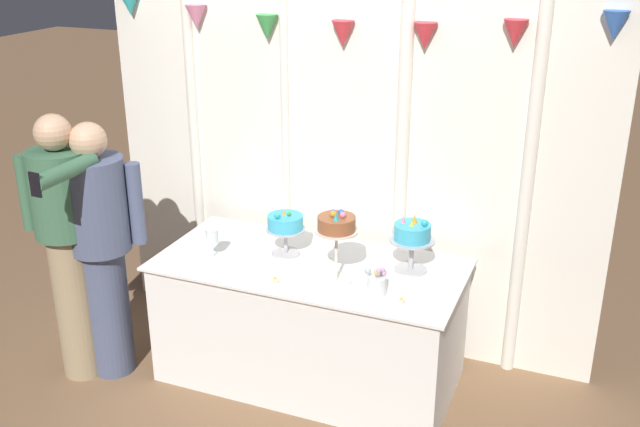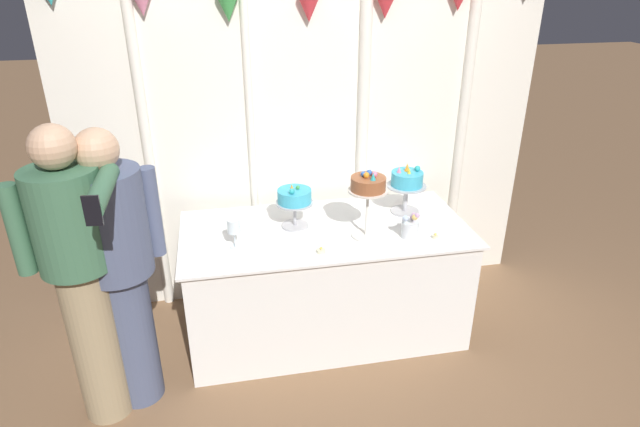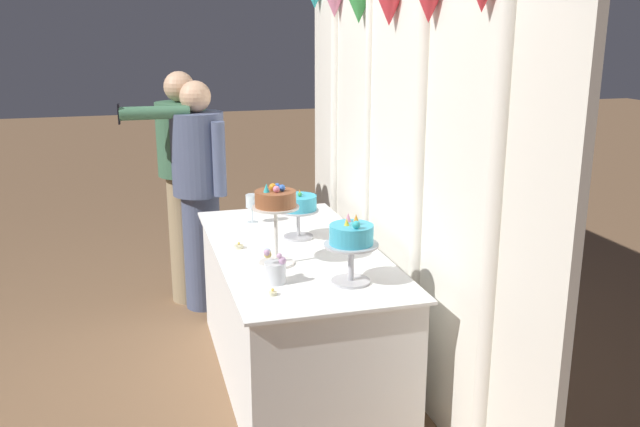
% 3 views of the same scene
% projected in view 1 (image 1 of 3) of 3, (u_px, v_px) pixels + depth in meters
% --- Properties ---
extents(ground_plane, '(24.00, 24.00, 0.00)m').
position_uv_depth(ground_plane, '(304.00, 384.00, 4.29)').
color(ground_plane, '#846042').
extents(draped_curtain, '(3.10, 0.14, 2.41)m').
position_uv_depth(draped_curtain, '(348.00, 151.00, 4.38)').
color(draped_curtain, white).
rests_on(draped_curtain, ground_plane).
extents(cake_table, '(1.72, 0.83, 0.74)m').
position_uv_depth(cake_table, '(310.00, 321.00, 4.24)').
color(cake_table, white).
rests_on(cake_table, ground_plane).
extents(cake_display_leftmost, '(0.22, 0.22, 0.27)m').
position_uv_depth(cake_display_leftmost, '(285.00, 225.00, 4.15)').
color(cake_display_leftmost, '#B2B2B7').
rests_on(cake_display_leftmost, cake_table).
extents(cake_display_center, '(0.23, 0.23, 0.41)m').
position_uv_depth(cake_display_center, '(337.00, 230.00, 3.79)').
color(cake_display_center, silver).
rests_on(cake_display_center, cake_table).
extents(cake_display_rightmost, '(0.25, 0.25, 0.32)m').
position_uv_depth(cake_display_rightmost, '(412.00, 236.00, 3.95)').
color(cake_display_rightmost, '#B2B2B7').
rests_on(cake_display_rightmost, cake_table).
extents(wine_glass, '(0.07, 0.07, 0.17)m').
position_uv_depth(wine_glass, '(212.00, 237.00, 4.14)').
color(wine_glass, silver).
rests_on(wine_glass, cake_table).
extents(flower_vase, '(0.11, 0.11, 0.17)m').
position_uv_depth(flower_vase, '(377.00, 283.00, 3.74)').
color(flower_vase, silver).
rests_on(flower_vase, cake_table).
extents(tealight_far_left, '(0.05, 0.05, 0.03)m').
position_uv_depth(tealight_far_left, '(275.00, 281.00, 3.88)').
color(tealight_far_left, beige).
rests_on(tealight_far_left, cake_table).
extents(tealight_near_left, '(0.04, 0.04, 0.03)m').
position_uv_depth(tealight_near_left, '(401.00, 301.00, 3.68)').
color(tealight_near_left, beige).
rests_on(tealight_near_left, cake_table).
extents(guest_man_dark_suit, '(0.48, 0.48, 1.53)m').
position_uv_depth(guest_man_dark_suit, '(101.00, 243.00, 4.14)').
color(guest_man_dark_suit, '#4C5675').
rests_on(guest_man_dark_suit, ground_plane).
extents(guest_man_pink_jacket, '(0.49, 0.59, 1.58)m').
position_uv_depth(guest_man_pink_jacket, '(67.00, 239.00, 4.10)').
color(guest_man_pink_jacket, '#9E8966').
rests_on(guest_man_pink_jacket, ground_plane).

